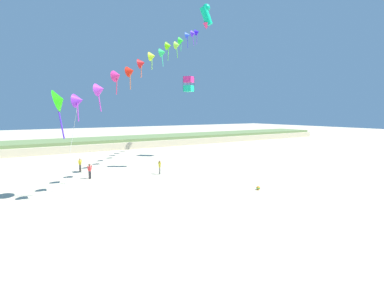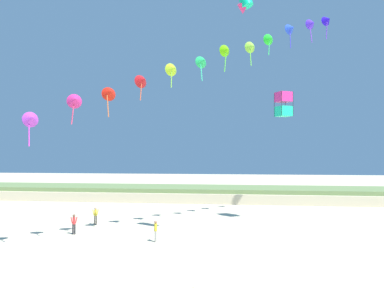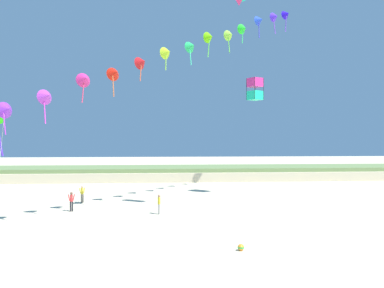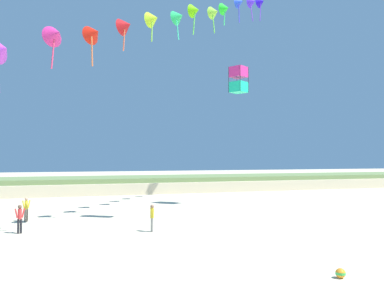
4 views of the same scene
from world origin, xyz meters
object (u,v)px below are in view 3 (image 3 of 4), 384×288
at_px(person_mid_center, 82,193).
at_px(large_kite_high_solo, 255,89).
at_px(person_near_right, 159,203).
at_px(beach_ball, 241,247).
at_px(person_near_left, 71,200).

distance_m(person_mid_center, large_kite_high_solo, 20.90).
relative_size(person_near_right, beach_ball, 4.43).
relative_size(large_kite_high_solo, beach_ball, 6.54).
bearing_deg(person_mid_center, person_near_left, -90.41).
height_order(person_near_right, large_kite_high_solo, large_kite_high_solo).
height_order(person_mid_center, large_kite_high_solo, large_kite_high_solo).
distance_m(person_near_left, large_kite_high_solo, 22.21).
bearing_deg(person_near_left, large_kite_high_solo, 25.01).
distance_m(person_near_right, person_mid_center, 9.82).
bearing_deg(person_mid_center, large_kite_high_solo, 11.55).
distance_m(person_near_right, large_kite_high_solo, 17.94).
distance_m(person_near_left, person_near_right, 7.60).
relative_size(person_mid_center, beach_ball, 4.56).
relative_size(person_mid_center, large_kite_high_solo, 0.70).
bearing_deg(beach_ball, large_kite_high_solo, 74.51).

